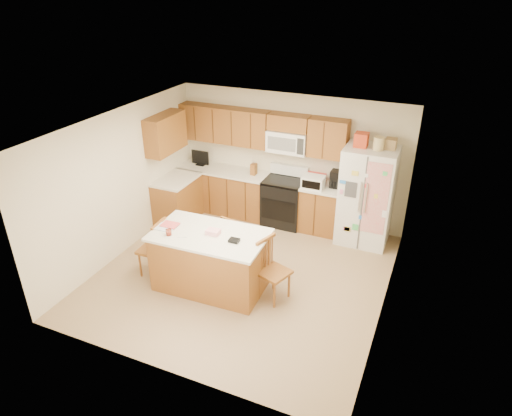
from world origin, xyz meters
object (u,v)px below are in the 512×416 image
at_px(stove, 284,201).
at_px(windsor_chair_right, 273,271).
at_px(refrigerator, 367,195).
at_px(windsor_chair_left, 154,249).
at_px(island, 211,260).
at_px(windsor_chair_back, 236,242).

xyz_separation_m(stove, windsor_chair_right, (0.66, -2.30, -0.01)).
xyz_separation_m(stove, refrigerator, (1.57, -0.06, 0.45)).
xyz_separation_m(stove, windsor_chair_left, (-1.33, -2.46, -0.01)).
distance_m(refrigerator, island, 3.05).
xyz_separation_m(island, windsor_chair_right, (0.99, 0.11, -0.01)).
relative_size(refrigerator, island, 1.16).
xyz_separation_m(stove, windsor_chair_back, (-0.22, -1.71, -0.04)).
relative_size(refrigerator, windsor_chair_left, 2.08).
distance_m(island, windsor_chair_back, 0.70).
relative_size(refrigerator, windsor_chair_back, 2.20).
distance_m(refrigerator, windsor_chair_left, 3.80).
bearing_deg(windsor_chair_left, stove, 61.54).
height_order(stove, windsor_chair_left, stove).
height_order(refrigerator, windsor_chair_right, refrigerator).
height_order(island, windsor_chair_back, island).
xyz_separation_m(windsor_chair_left, windsor_chair_right, (2.00, 0.17, 0.01)).
bearing_deg(windsor_chair_left, windsor_chair_back, 34.09).
relative_size(windsor_chair_left, windsor_chair_right, 0.99).
height_order(refrigerator, island, refrigerator).
xyz_separation_m(refrigerator, windsor_chair_right, (-0.91, -2.23, -0.45)).
bearing_deg(windsor_chair_back, windsor_chair_right, -33.58).
relative_size(refrigerator, windsor_chair_right, 2.06).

